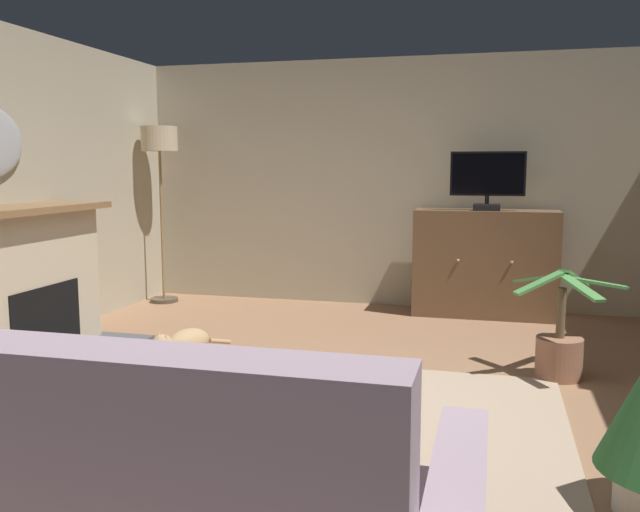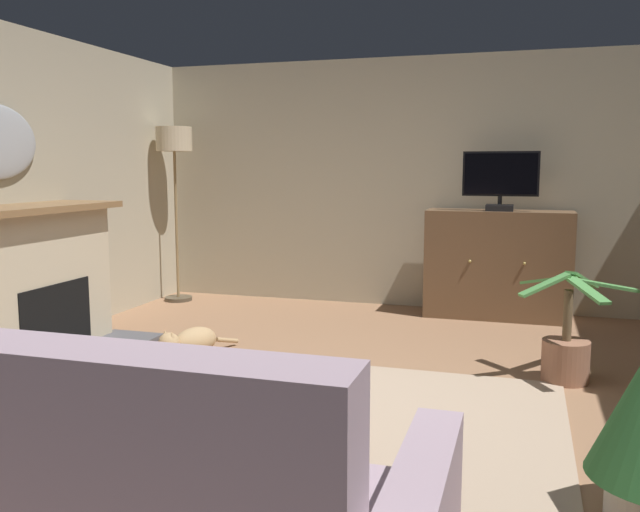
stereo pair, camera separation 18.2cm
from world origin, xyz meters
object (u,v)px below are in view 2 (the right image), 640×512
Objects in this scene: fireplace at (31,285)px; tv_remote at (237,367)px; tv_cabinet at (498,267)px; cat at (191,342)px; television at (501,179)px; floor_lamp at (174,156)px; coffee_table at (233,378)px; potted_plant_on_hearth_side at (566,352)px.

tv_remote is (2.25, -1.22, -0.08)m from fireplace.
cat is at bearing -136.68° from tv_cabinet.
tv_cabinet is at bearing 90.00° from television.
fireplace is 2.50m from floor_lamp.
television is 3.38m from floor_lamp.
tv_remote is at bearing -28.43° from fireplace.
potted_plant_on_hearth_side is at bearing 46.19° from coffee_table.
television reaches higher than coffee_table.
television is at bearing 35.57° from fireplace.
floor_lamp is (-3.37, -0.11, 0.23)m from television.
potted_plant_on_hearth_side is at bearing -23.74° from floor_lamp.
coffee_table is 0.09m from tv_remote.
potted_plant_on_hearth_side is at bearing -73.95° from tv_cabinet.
tv_cabinet is at bearing 43.32° from cat.
coffee_table is 0.48× the size of floor_lamp.
fireplace is 2.56m from tv_remote.
tv_cabinet is 1.98m from potted_plant_on_hearth_side.
floor_lamp is at bearing 90.57° from fireplace.
floor_lamp is at bearing 156.26° from potted_plant_on_hearth_side.
television is at bearing 42.58° from cat.
fireplace is 4.19m from television.
fireplace is 4.15m from tv_cabinet.
tv_cabinet is 1.64× the size of potted_plant_on_hearth_side.
fireplace is at bearing -175.35° from tv_remote.
potted_plant_on_hearth_side is at bearing 80.63° from tv_remote.
cat is (1.14, 0.37, -0.45)m from fireplace.
potted_plant_on_hearth_side is (1.68, 1.75, -0.20)m from coffee_table.
tv_remote is (0.04, -0.04, 0.07)m from coffee_table.
potted_plant_on_hearth_side reaches higher than coffee_table.
tv_cabinet is at bearing 106.05° from potted_plant_on_hearth_side.
coffee_table is at bearing -57.24° from floor_lamp.
potted_plant_on_hearth_side is 0.45× the size of floor_lamp.
television is at bearing 1.79° from floor_lamp.
tv_remote is (-1.10, -3.67, -0.02)m from tv_cabinet.
tv_cabinet reaches higher than coffee_table.
tv_remote is (-1.10, -3.62, -0.86)m from television.
television is at bearing 106.49° from potted_plant_on_hearth_side.
television is at bearing 72.35° from coffee_table.
tv_cabinet reaches higher than cat.
potted_plant_on_hearth_side is at bearing 4.16° from cat.
television is 2.22m from potted_plant_on_hearth_side.
fireplace reaches higher than cat.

